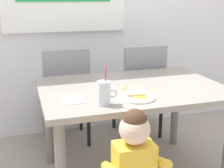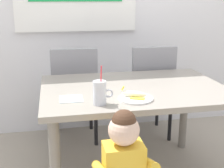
% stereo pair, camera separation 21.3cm
% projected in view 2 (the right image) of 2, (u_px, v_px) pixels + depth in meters
% --- Properties ---
extents(dining_table, '(1.37, 0.96, 0.76)m').
position_uv_depth(dining_table, '(134.00, 100.00, 2.30)').
color(dining_table, gray).
rests_on(dining_table, ground).
extents(dining_chair_left, '(0.44, 0.44, 0.96)m').
position_uv_depth(dining_chair_left, '(74.00, 90.00, 2.92)').
color(dining_chair_left, gray).
rests_on(dining_chair_left, ground).
extents(dining_chair_right, '(0.44, 0.45, 0.96)m').
position_uv_depth(dining_chair_right, '(150.00, 87.00, 3.02)').
color(dining_chair_right, gray).
rests_on(dining_chair_right, ground).
extents(toddler_standing, '(0.33, 0.24, 0.84)m').
position_uv_depth(toddler_standing, '(124.00, 163.00, 1.67)').
color(toddler_standing, '#3F4760').
rests_on(toddler_standing, ground).
extents(milk_cup, '(0.13, 0.08, 0.25)m').
position_uv_depth(milk_cup, '(100.00, 94.00, 1.89)').
color(milk_cup, silver).
rests_on(milk_cup, dining_table).
extents(snack_plate, '(0.23, 0.23, 0.01)m').
position_uv_depth(snack_plate, '(136.00, 99.00, 2.00)').
color(snack_plate, white).
rests_on(snack_plate, dining_table).
extents(peeled_banana, '(0.17, 0.14, 0.07)m').
position_uv_depth(peeled_banana, '(134.00, 94.00, 2.00)').
color(peeled_banana, '#F4EAC6').
rests_on(peeled_banana, snack_plate).
extents(paper_napkin, '(0.15, 0.15, 0.00)m').
position_uv_depth(paper_napkin, '(71.00, 99.00, 2.00)').
color(paper_napkin, silver).
rests_on(paper_napkin, dining_table).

